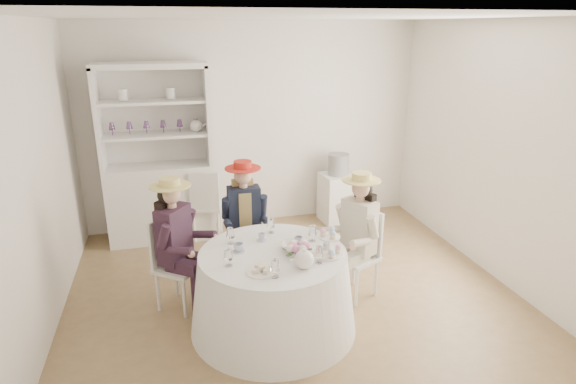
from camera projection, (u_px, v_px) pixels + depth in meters
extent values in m
plane|color=brown|center=(290.00, 289.00, 5.06)|extent=(4.50, 4.50, 0.00)
plane|color=white|center=(291.00, 16.00, 4.18)|extent=(4.50, 4.50, 0.00)
plane|color=silver|center=(253.00, 126.00, 6.45)|extent=(4.50, 0.00, 4.50)
plane|color=silver|center=(377.00, 258.00, 2.78)|extent=(4.50, 0.00, 4.50)
plane|color=silver|center=(35.00, 184.00, 4.10)|extent=(0.00, 4.50, 4.50)
plane|color=silver|center=(494.00, 152.00, 5.14)|extent=(0.00, 4.50, 4.50)
cone|color=white|center=(273.00, 291.00, 4.32)|extent=(1.50, 1.50, 0.73)
cylinder|color=white|center=(273.00, 254.00, 4.20)|extent=(1.30, 1.30, 0.02)
cube|color=silver|center=(162.00, 202.00, 6.14)|extent=(1.38, 0.73, 0.98)
cube|color=silver|center=(154.00, 114.00, 5.98)|extent=(1.30, 0.29, 1.20)
cube|color=silver|center=(149.00, 65.00, 5.59)|extent=(1.38, 0.73, 0.07)
cube|color=silver|center=(98.00, 119.00, 5.64)|extent=(0.13, 0.49, 1.20)
cube|color=silver|center=(207.00, 115.00, 5.93)|extent=(0.13, 0.49, 1.20)
cube|color=silver|center=(156.00, 135.00, 5.85)|extent=(1.29, 0.66, 0.03)
cube|color=silver|center=(153.00, 101.00, 5.72)|extent=(1.29, 0.66, 0.03)
sphere|color=white|center=(196.00, 126.00, 5.94)|extent=(0.15, 0.15, 0.15)
cube|color=silver|center=(337.00, 198.00, 6.75)|extent=(0.48, 0.48, 0.68)
cylinder|color=black|center=(338.00, 164.00, 6.59)|extent=(0.31, 0.31, 0.29)
cube|color=silver|center=(179.00, 268.00, 4.62)|extent=(0.53, 0.53, 0.04)
cylinder|color=silver|center=(184.00, 298.00, 4.51)|extent=(0.03, 0.03, 0.41)
cylinder|color=silver|center=(202.00, 283.00, 4.77)|extent=(0.03, 0.03, 0.41)
cylinder|color=silver|center=(158.00, 292.00, 4.62)|extent=(0.03, 0.03, 0.41)
cylinder|color=silver|center=(176.00, 277.00, 4.88)|extent=(0.03, 0.03, 0.41)
cube|color=silver|center=(162.00, 241.00, 4.60)|extent=(0.24, 0.30, 0.47)
cube|color=black|center=(174.00, 234.00, 4.52)|extent=(0.35, 0.38, 0.54)
cube|color=black|center=(183.00, 267.00, 4.48)|extent=(0.33, 0.29, 0.11)
cylinder|color=black|center=(197.00, 296.00, 4.53)|extent=(0.09, 0.09, 0.43)
cylinder|color=black|center=(164.00, 236.00, 4.31)|extent=(0.18, 0.17, 0.26)
cube|color=black|center=(193.00, 259.00, 4.63)|extent=(0.33, 0.29, 0.11)
cylinder|color=black|center=(206.00, 287.00, 4.67)|extent=(0.09, 0.09, 0.43)
cylinder|color=black|center=(189.00, 221.00, 4.65)|extent=(0.18, 0.17, 0.26)
cylinder|color=#D8A889|center=(172.00, 205.00, 4.42)|extent=(0.08, 0.08, 0.08)
sphere|color=#D8A889|center=(171.00, 195.00, 4.39)|extent=(0.18, 0.18, 0.18)
sphere|color=black|center=(167.00, 195.00, 4.41)|extent=(0.18, 0.18, 0.18)
cube|color=black|center=(166.00, 217.00, 4.49)|extent=(0.20, 0.23, 0.36)
cylinder|color=#D2BE66|center=(170.00, 186.00, 4.36)|extent=(0.38, 0.38, 0.01)
cylinder|color=#D2BE66|center=(170.00, 182.00, 4.35)|extent=(0.19, 0.19, 0.08)
cube|color=silver|center=(245.00, 242.00, 5.18)|extent=(0.38, 0.38, 0.04)
cylinder|color=silver|center=(234.00, 268.00, 5.08)|extent=(0.03, 0.03, 0.41)
cylinder|color=silver|center=(262.00, 264.00, 5.15)|extent=(0.03, 0.03, 0.41)
cylinder|color=silver|center=(231.00, 255.00, 5.35)|extent=(0.03, 0.03, 0.41)
cylinder|color=silver|center=(257.00, 252.00, 5.42)|extent=(0.03, 0.03, 0.41)
cube|color=silver|center=(242.00, 215.00, 5.25)|extent=(0.35, 0.03, 0.47)
cube|color=black|center=(244.00, 211.00, 5.08)|extent=(0.34, 0.19, 0.54)
cube|color=tan|center=(244.00, 211.00, 5.08)|extent=(0.13, 0.21, 0.47)
cube|color=black|center=(239.00, 241.00, 5.03)|extent=(0.12, 0.32, 0.11)
cylinder|color=black|center=(242.00, 270.00, 5.00)|extent=(0.09, 0.09, 0.43)
cylinder|color=black|center=(226.00, 208.00, 4.99)|extent=(0.09, 0.16, 0.26)
cube|color=black|center=(255.00, 239.00, 5.07)|extent=(0.12, 0.32, 0.11)
cylinder|color=black|center=(257.00, 268.00, 5.04)|extent=(0.09, 0.09, 0.43)
cylinder|color=black|center=(263.00, 205.00, 5.07)|extent=(0.09, 0.16, 0.26)
cylinder|color=#D8A889|center=(243.00, 185.00, 4.99)|extent=(0.08, 0.08, 0.07)
sphere|color=#D8A889|center=(243.00, 176.00, 4.96)|extent=(0.18, 0.18, 0.18)
sphere|color=tan|center=(242.00, 176.00, 5.00)|extent=(0.18, 0.18, 0.18)
cube|color=tan|center=(243.00, 195.00, 5.10)|extent=(0.22, 0.08, 0.35)
cylinder|color=#B5261B|center=(243.00, 168.00, 4.93)|extent=(0.37, 0.37, 0.01)
cylinder|color=#B5261B|center=(243.00, 165.00, 4.92)|extent=(0.19, 0.19, 0.07)
cube|color=silver|center=(356.00, 258.00, 4.82)|extent=(0.50, 0.50, 0.04)
cylinder|color=silver|center=(334.00, 276.00, 4.90)|extent=(0.03, 0.03, 0.41)
cylinder|color=silver|center=(357.00, 288.00, 4.69)|extent=(0.03, 0.03, 0.41)
cylinder|color=silver|center=(354.00, 267.00, 5.09)|extent=(0.03, 0.03, 0.41)
cylinder|color=silver|center=(376.00, 278.00, 4.88)|extent=(0.03, 0.03, 0.41)
cube|color=silver|center=(368.00, 231.00, 4.84)|extent=(0.19, 0.33, 0.46)
cube|color=beige|center=(359.00, 226.00, 4.72)|extent=(0.32, 0.38, 0.54)
cube|color=beige|center=(343.00, 252.00, 4.78)|extent=(0.34, 0.25, 0.11)
cylinder|color=beige|center=(333.00, 281.00, 4.79)|extent=(0.09, 0.09, 0.43)
cylinder|color=beige|center=(342.00, 215.00, 4.81)|extent=(0.18, 0.15, 0.26)
cube|color=beige|center=(355.00, 258.00, 4.67)|extent=(0.34, 0.25, 0.11)
cylinder|color=beige|center=(345.00, 287.00, 4.68)|extent=(0.09, 0.09, 0.43)
cylinder|color=beige|center=(372.00, 227.00, 4.54)|extent=(0.18, 0.15, 0.26)
cylinder|color=#D8A889|center=(360.00, 199.00, 4.62)|extent=(0.08, 0.08, 0.07)
sphere|color=#D8A889|center=(361.00, 189.00, 4.59)|extent=(0.18, 0.18, 0.18)
sphere|color=black|center=(364.00, 189.00, 4.62)|extent=(0.18, 0.18, 0.18)
cube|color=black|center=(365.00, 209.00, 4.71)|extent=(0.17, 0.23, 0.35)
cylinder|color=#D2BE66|center=(361.00, 180.00, 4.56)|extent=(0.37, 0.37, 0.01)
cylinder|color=#D2BE66|center=(362.00, 176.00, 4.55)|extent=(0.19, 0.19, 0.07)
cube|color=silver|center=(207.00, 206.00, 6.17)|extent=(0.45, 0.45, 0.04)
cylinder|color=silver|center=(221.00, 217.00, 6.39)|extent=(0.03, 0.03, 0.42)
cylinder|color=silver|center=(198.00, 218.00, 6.38)|extent=(0.03, 0.03, 0.42)
cylinder|color=silver|center=(218.00, 227.00, 6.11)|extent=(0.03, 0.03, 0.42)
cylinder|color=silver|center=(194.00, 227.00, 6.09)|extent=(0.03, 0.03, 0.42)
cube|color=silver|center=(204.00, 192.00, 5.93)|extent=(0.36, 0.10, 0.48)
imported|color=white|center=(239.00, 248.00, 4.20)|extent=(0.10, 0.10, 0.07)
imported|color=white|center=(262.00, 238.00, 4.42)|extent=(0.07, 0.07, 0.06)
imported|color=white|center=(299.00, 241.00, 4.35)|extent=(0.10, 0.10, 0.06)
imported|color=white|center=(294.00, 247.00, 4.24)|extent=(0.26, 0.26, 0.06)
sphere|color=pink|center=(304.00, 246.00, 4.12)|extent=(0.07, 0.07, 0.07)
sphere|color=white|center=(301.00, 244.00, 4.15)|extent=(0.07, 0.07, 0.07)
sphere|color=pink|center=(297.00, 244.00, 4.17)|extent=(0.07, 0.07, 0.07)
sphere|color=white|center=(292.00, 244.00, 4.15)|extent=(0.07, 0.07, 0.07)
sphere|color=pink|center=(290.00, 246.00, 4.12)|extent=(0.07, 0.07, 0.07)
sphere|color=white|center=(292.00, 248.00, 4.08)|extent=(0.07, 0.07, 0.07)
sphere|color=pink|center=(295.00, 249.00, 4.06)|extent=(0.07, 0.07, 0.07)
sphere|color=white|center=(300.00, 249.00, 4.06)|extent=(0.07, 0.07, 0.07)
sphere|color=pink|center=(303.00, 248.00, 4.09)|extent=(0.07, 0.07, 0.07)
sphere|color=white|center=(304.00, 259.00, 3.92)|extent=(0.16, 0.16, 0.16)
cylinder|color=white|center=(316.00, 257.00, 3.94)|extent=(0.10, 0.03, 0.08)
cylinder|color=white|center=(304.00, 250.00, 3.89)|extent=(0.04, 0.04, 0.02)
cylinder|color=white|center=(262.00, 271.00, 3.86)|extent=(0.25, 0.25, 0.01)
cube|color=beige|center=(256.00, 271.00, 3.83)|extent=(0.06, 0.04, 0.03)
cube|color=beige|center=(262.00, 268.00, 3.85)|extent=(0.07, 0.05, 0.03)
cube|color=beige|center=(267.00, 267.00, 3.88)|extent=(0.07, 0.06, 0.03)
cube|color=beige|center=(258.00, 266.00, 3.88)|extent=(0.07, 0.07, 0.03)
cube|color=beige|center=(266.00, 271.00, 3.83)|extent=(0.06, 0.07, 0.03)
cylinder|color=white|center=(329.00, 254.00, 4.16)|extent=(0.25, 0.25, 0.01)
cylinder|color=white|center=(329.00, 246.00, 4.13)|extent=(0.02, 0.02, 0.17)
cylinder|color=white|center=(329.00, 237.00, 4.10)|extent=(0.19, 0.19, 0.01)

